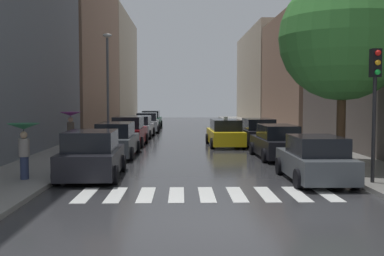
% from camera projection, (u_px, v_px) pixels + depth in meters
% --- Properties ---
extents(ground_plane, '(28.00, 72.00, 0.04)m').
position_uv_depth(ground_plane, '(191.00, 137.00, 34.03)').
color(ground_plane, '#323234').
extents(sidewalk_left, '(3.00, 72.00, 0.15)m').
position_uv_depth(sidewalk_left, '(105.00, 136.00, 33.88)').
color(sidewalk_left, gray).
rests_on(sidewalk_left, ground).
extents(sidewalk_right, '(3.00, 72.00, 0.15)m').
position_uv_depth(sidewalk_right, '(277.00, 136.00, 34.18)').
color(sidewalk_right, gray).
rests_on(sidewalk_right, ground).
extents(crosswalk_stripes, '(7.65, 2.20, 0.01)m').
position_uv_depth(crosswalk_stripes, '(207.00, 194.00, 13.46)').
color(crosswalk_stripes, silver).
rests_on(crosswalk_stripes, ground).
extents(building_left_mid, '(6.00, 19.67, 18.93)m').
position_uv_depth(building_left_mid, '(73.00, 29.00, 42.49)').
color(building_left_mid, '#8C6B56').
rests_on(building_left_mid, ground).
extents(building_left_far, '(6.00, 21.28, 14.36)m').
position_uv_depth(building_left_far, '(108.00, 68.00, 63.29)').
color(building_left_far, '#B2A38C').
rests_on(building_left_far, ground).
extents(building_right_mid, '(6.00, 15.63, 10.47)m').
position_uv_depth(building_right_mid, '(310.00, 73.00, 41.28)').
color(building_right_mid, '#8C6B56').
rests_on(building_right_mid, ground).
extents(building_right_far, '(6.00, 21.42, 11.78)m').
position_uv_depth(building_right_far, '(269.00, 76.00, 60.40)').
color(building_right_far, '#B2A38C').
rests_on(building_right_far, ground).
extents(parked_car_left_nearest, '(2.25, 4.28, 1.72)m').
position_uv_depth(parked_car_left_nearest, '(92.00, 156.00, 16.30)').
color(parked_car_left_nearest, black).
rests_on(parked_car_left_nearest, ground).
extents(parked_car_left_second, '(2.03, 4.78, 1.69)m').
position_uv_depth(parked_car_left_second, '(116.00, 141.00, 22.32)').
color(parked_car_left_second, '#474C51').
rests_on(parked_car_left_second, ground).
extents(parked_car_left_third, '(2.16, 4.31, 1.78)m').
position_uv_depth(parked_car_left_third, '(129.00, 132.00, 27.71)').
color(parked_car_left_third, maroon).
rests_on(parked_car_left_third, ground).
extents(parked_car_left_fourth, '(2.21, 4.65, 1.60)m').
position_uv_depth(parked_car_left_fourth, '(139.00, 127.00, 33.62)').
color(parked_car_left_fourth, '#B2B7BF').
rests_on(parked_car_left_fourth, ground).
extents(parked_car_left_fifth, '(2.15, 4.11, 1.67)m').
position_uv_depth(parked_car_left_fifth, '(147.00, 123.00, 38.83)').
color(parked_car_left_fifth, '#B2B7BF').
rests_on(parked_car_left_fifth, ground).
extents(parked_car_left_sixth, '(2.04, 4.82, 1.69)m').
position_uv_depth(parked_car_left_sixth, '(151.00, 120.00, 44.67)').
color(parked_car_left_sixth, '#0C4C2D').
rests_on(parked_car_left_sixth, ground).
extents(parked_car_right_nearest, '(2.05, 4.22, 1.58)m').
position_uv_depth(parked_car_right_nearest, '(315.00, 160.00, 15.61)').
color(parked_car_right_nearest, '#474C51').
rests_on(parked_car_right_nearest, ground).
extents(parked_car_right_second, '(2.09, 4.59, 1.62)m').
position_uv_depth(parked_car_right_second, '(277.00, 143.00, 21.65)').
color(parked_car_right_second, black).
rests_on(parked_car_right_second, ground).
extents(parked_car_right_third, '(2.21, 4.33, 1.65)m').
position_uv_depth(parked_car_right_third, '(258.00, 133.00, 27.75)').
color(parked_car_right_third, black).
rests_on(parked_car_right_third, ground).
extents(taxi_midroad, '(2.18, 4.71, 1.81)m').
position_uv_depth(taxi_midroad, '(225.00, 134.00, 27.24)').
color(taxi_midroad, yellow).
rests_on(taxi_midroad, ground).
extents(pedestrian_foreground, '(1.10, 1.10, 2.04)m').
position_uv_depth(pedestrian_foreground, '(71.00, 122.00, 23.07)').
color(pedestrian_foreground, navy).
rests_on(pedestrian_foreground, sidewalk_left).
extents(pedestrian_near_tree, '(1.08, 1.08, 1.88)m').
position_uv_depth(pedestrian_near_tree, '(24.00, 138.00, 15.12)').
color(pedestrian_near_tree, navy).
rests_on(pedestrian_near_tree, sidewalk_left).
extents(street_tree_right, '(5.18, 5.18, 7.81)m').
position_uv_depth(street_tree_right, '(343.00, 37.00, 18.34)').
color(street_tree_right, '#513823').
rests_on(street_tree_right, sidewalk_right).
extents(traffic_light_right_corner, '(0.30, 0.42, 4.30)m').
position_uv_depth(traffic_light_right_corner, '(375.00, 85.00, 14.42)').
color(traffic_light_right_corner, black).
rests_on(traffic_light_right_corner, sidewalk_right).
extents(lamp_post_left, '(0.60, 0.28, 6.94)m').
position_uv_depth(lamp_post_left, '(108.00, 79.00, 29.38)').
color(lamp_post_left, '#595B60').
rests_on(lamp_post_left, sidewalk_left).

